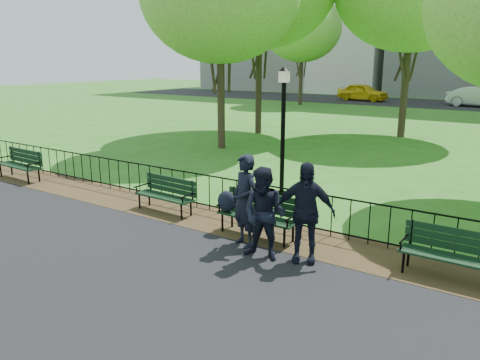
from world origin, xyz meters
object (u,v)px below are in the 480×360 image
Objects in this scene: park_bench_left_a at (167,191)px; person_left at (245,201)px; person_right at (305,212)px; person_mid at (264,214)px; lamppost at (283,128)px; tree_far_w at (302,28)px; sedan_silver at (480,97)px; park_bench_main at (244,206)px; taxi at (363,92)px; park_bench_right_a at (453,249)px; park_bench_left_c at (21,161)px.

person_left is (2.75, -0.75, 0.41)m from park_bench_left_a.
person_right is at bearing -8.29° from park_bench_left_a.
person_left is 0.99× the size of person_right.
person_mid is 0.73m from person_right.
person_right is at bearing -55.68° from lamppost.
tree_far_w is at bearing 115.55° from lamppost.
sedan_silver is (12.50, 5.86, -5.19)m from tree_far_w.
person_right is (1.30, -0.02, 0.01)m from person_left.
park_bench_left_a is 3.43m from lamppost.
taxi is (-9.23, 33.43, 0.15)m from park_bench_main.
taxi is (-13.29, 33.24, 0.23)m from park_bench_right_a.
park_bench_left_a is 32.76m from sedan_silver.
taxi reaches higher than park_bench_main.
park_bench_left_a is 0.48× the size of lamppost.
park_bench_main is 2.40m from park_bench_left_a.
person_mid is (9.31, -0.99, 0.31)m from park_bench_left_c.
tree_far_w is at bearing 121.58° from park_bench_right_a.
park_bench_main is at bearing -176.98° from park_bench_right_a.
tree_far_w reaches higher than lamppost.
park_bench_main is 30.12m from tree_far_w.
sedan_silver reaches higher than taxi.
person_right is at bearing -162.58° from park_bench_right_a.
park_bench_right_a is 0.96× the size of person_mid.
park_bench_right_a is (6.45, -0.03, 0.01)m from park_bench_left_a.
tree_far_w is (-11.54, 24.14, 4.10)m from lamppost.
tree_far_w is 4.65× the size of person_left.
person_right is at bearing -63.28° from tree_far_w.
person_right reaches higher than person_left.
tree_far_w is 30.70m from person_left.
person_left is at bearing -170.48° from sedan_silver.
lamppost is (-4.74, 2.68, 1.34)m from park_bench_right_a.
lamppost reaches higher than park_bench_left_c.
park_bench_main is 8.30m from park_bench_left_c.
park_bench_left_a is 2.88m from person_left.
person_mid reaches higher than park_bench_left_c.
park_bench_left_a is at bearing -160.85° from taxi.
tree_far_w is 1.93× the size of taxi.
taxi is (-10.24, 34.31, -0.11)m from person_mid.
tree_far_w is at bearing 99.93° from park_bench_left_c.
person_left is at bearing 157.03° from person_right.
park_bench_left_a is at bearing 2.65° from park_bench_left_c.
park_bench_left_c is at bearing -176.55° from park_bench_left_a.
park_bench_left_a is 3.59m from person_mid.
park_bench_left_c is 9.99m from person_right.
park_bench_left_c reaches higher than park_bench_right_a.
taxi is (-10.89, 33.98, -0.17)m from person_right.
park_bench_main is 0.21× the size of tree_far_w.
person_right is (13.87, -27.56, -5.03)m from tree_far_w.
tree_far_w is at bearing 115.64° from park_bench_main.
park_bench_left_a is 0.37× the size of taxi.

